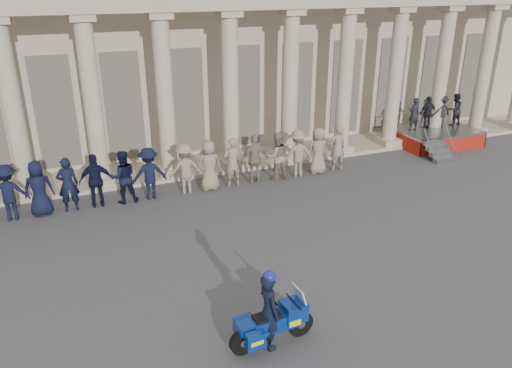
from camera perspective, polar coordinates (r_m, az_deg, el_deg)
The scene contains 6 objects.
ground at distance 13.75m, azimuth 3.34°, elevation -10.05°, with size 90.00×90.00×0.00m, color #3F3F41.
building at distance 25.84m, azimuth -10.99°, elevation 15.73°, with size 40.00×12.50×9.00m.
officer_rank at distance 17.96m, azimuth -17.68°, elevation 0.38°, with size 19.57×0.72×1.91m.
reviewing_stand at distance 25.27m, azimuth 20.08°, elevation 6.88°, with size 3.76×3.72×2.30m.
motorcycle at distance 11.10m, azimuth 1.98°, elevation -15.54°, with size 2.00×0.83×1.28m.
rider at distance 10.83m, azimuth 1.48°, elevation -14.14°, with size 0.47×0.68×1.88m.
Camera 1 is at (-5.07, -10.43, 7.39)m, focal length 35.00 mm.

